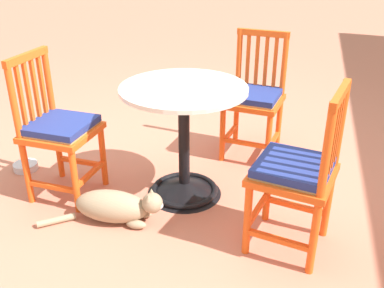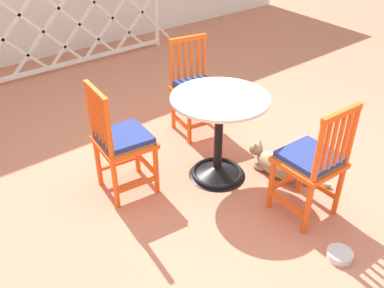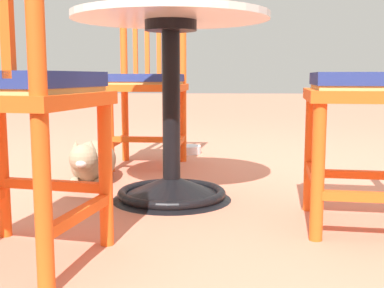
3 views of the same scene
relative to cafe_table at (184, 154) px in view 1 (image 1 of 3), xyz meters
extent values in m
plane|color=#C6755B|center=(-0.09, -0.21, -0.28)|extent=(24.00, 24.00, 0.00)
cone|color=black|center=(0.00, 0.00, -0.23)|extent=(0.48, 0.48, 0.10)
torus|color=black|center=(0.00, 0.00, -0.26)|extent=(0.44, 0.44, 0.04)
cylinder|color=black|center=(0.00, 0.00, 0.09)|extent=(0.07, 0.07, 0.66)
cylinder|color=black|center=(0.00, 0.00, 0.40)|extent=(0.20, 0.20, 0.04)
cylinder|color=silver|center=(0.00, 0.00, 0.43)|extent=(0.76, 0.76, 0.02)
cylinder|color=#EA5619|center=(-0.47, 0.48, -0.06)|extent=(0.04, 0.04, 0.45)
cylinder|color=#EA5619|center=(-0.52, 0.14, -0.06)|extent=(0.04, 0.04, 0.45)
cylinder|color=#EA5619|center=(-0.81, 0.52, 0.17)|extent=(0.04, 0.04, 0.91)
cylinder|color=#EA5619|center=(-0.86, 0.19, 0.17)|extent=(0.04, 0.04, 0.91)
cube|color=#EA5619|center=(-0.64, 0.50, -0.14)|extent=(0.34, 0.07, 0.03)
cube|color=#EA5619|center=(-0.69, 0.17, -0.14)|extent=(0.34, 0.07, 0.03)
cube|color=#EA5619|center=(-0.50, 0.31, -0.11)|extent=(0.07, 0.34, 0.03)
cube|color=#EA5619|center=(-0.66, 0.33, 0.15)|extent=(0.45, 0.45, 0.04)
cube|color=tan|center=(-0.66, 0.33, 0.17)|extent=(0.39, 0.39, 0.02)
cube|color=#EA5619|center=(-0.82, 0.46, 0.40)|extent=(0.02, 0.03, 0.39)
cube|color=#EA5619|center=(-0.83, 0.39, 0.40)|extent=(0.02, 0.03, 0.39)
cube|color=#EA5619|center=(-0.84, 0.32, 0.40)|extent=(0.02, 0.03, 0.39)
cube|color=#EA5619|center=(-0.85, 0.25, 0.40)|extent=(0.02, 0.03, 0.39)
cube|color=#EA5619|center=(-0.83, 0.36, 0.61)|extent=(0.08, 0.38, 0.04)
cube|color=navy|center=(-0.66, 0.33, 0.20)|extent=(0.40, 0.40, 0.04)
cylinder|color=#EA5619|center=(0.02, -0.55, -0.06)|extent=(0.04, 0.04, 0.45)
cylinder|color=#EA5619|center=(0.36, -0.57, -0.06)|extent=(0.04, 0.04, 0.45)
cylinder|color=#EA5619|center=(0.00, -0.89, 0.17)|extent=(0.04, 0.04, 0.91)
cylinder|color=#EA5619|center=(0.34, -0.91, 0.17)|extent=(0.04, 0.04, 0.91)
cube|color=#EA5619|center=(0.01, -0.72, -0.14)|extent=(0.05, 0.34, 0.03)
cube|color=#EA5619|center=(0.35, -0.74, -0.14)|extent=(0.05, 0.34, 0.03)
cube|color=#EA5619|center=(0.19, -0.56, -0.11)|extent=(0.34, 0.05, 0.03)
cube|color=#EA5619|center=(0.18, -0.73, 0.15)|extent=(0.42, 0.42, 0.04)
cube|color=tan|center=(0.18, -0.73, 0.17)|extent=(0.37, 0.37, 0.02)
cube|color=#EA5619|center=(0.07, -0.89, 0.40)|extent=(0.03, 0.02, 0.39)
cube|color=#EA5619|center=(0.14, -0.90, 0.40)|extent=(0.03, 0.02, 0.39)
cube|color=#EA5619|center=(0.21, -0.90, 0.40)|extent=(0.03, 0.02, 0.39)
cube|color=#EA5619|center=(0.27, -0.91, 0.40)|extent=(0.03, 0.02, 0.39)
cube|color=#EA5619|center=(0.17, -0.90, 0.61)|extent=(0.38, 0.05, 0.04)
cube|color=navy|center=(0.18, -0.73, 0.20)|extent=(0.38, 0.38, 0.04)
cylinder|color=#EA5619|center=(0.48, 0.47, -0.06)|extent=(0.04, 0.04, 0.45)
cylinder|color=#EA5619|center=(0.15, 0.54, -0.06)|extent=(0.04, 0.04, 0.45)
cylinder|color=#EA5619|center=(0.55, 0.81, 0.17)|extent=(0.04, 0.04, 0.91)
cylinder|color=#EA5619|center=(0.22, 0.88, 0.17)|extent=(0.04, 0.04, 0.91)
cube|color=#EA5619|center=(0.52, 0.64, -0.14)|extent=(0.10, 0.34, 0.03)
cube|color=#EA5619|center=(0.18, 0.71, -0.14)|extent=(0.10, 0.34, 0.03)
cube|color=#EA5619|center=(0.31, 0.51, -0.11)|extent=(0.34, 0.10, 0.03)
cube|color=#EA5619|center=(0.35, 0.68, 0.15)|extent=(0.47, 0.47, 0.04)
cube|color=tan|center=(0.35, 0.68, 0.17)|extent=(0.41, 0.41, 0.02)
cube|color=#EA5619|center=(0.48, 0.82, 0.40)|extent=(0.03, 0.02, 0.39)
cube|color=#EA5619|center=(0.42, 0.83, 0.40)|extent=(0.03, 0.02, 0.39)
cube|color=#EA5619|center=(0.35, 0.85, 0.40)|extent=(0.03, 0.02, 0.39)
cube|color=#EA5619|center=(0.28, 0.86, 0.40)|extent=(0.03, 0.02, 0.39)
cube|color=#EA5619|center=(0.38, 0.84, 0.61)|extent=(0.38, 0.11, 0.04)
cube|color=navy|center=(0.35, 0.68, 0.20)|extent=(0.43, 0.43, 0.04)
ellipsoid|color=#9E896B|center=(0.39, -0.33, -0.19)|extent=(0.23, 0.45, 0.19)
ellipsoid|color=silver|center=(0.39, -0.23, -0.20)|extent=(0.16, 0.19, 0.14)
sphere|color=#9E896B|center=(0.38, -0.08, -0.13)|extent=(0.12, 0.12, 0.12)
ellipsoid|color=silver|center=(0.37, -0.04, -0.15)|extent=(0.05, 0.05, 0.04)
cone|color=#9E896B|center=(0.35, -0.10, -0.08)|extent=(0.04, 0.04, 0.04)
cone|color=#9E896B|center=(0.41, -0.09, -0.08)|extent=(0.04, 0.04, 0.04)
ellipsoid|color=#9E896B|center=(0.33, -0.17, -0.26)|extent=(0.06, 0.12, 0.05)
ellipsoid|color=#9E896B|center=(0.44, -0.16, -0.26)|extent=(0.06, 0.12, 0.05)
cylinder|color=#9E896B|center=(0.51, -0.64, -0.26)|extent=(0.17, 0.20, 0.04)
cylinder|color=silver|center=(-0.01, -1.19, -0.26)|extent=(0.17, 0.17, 0.05)
camera|label=1|loc=(2.36, 0.68, 1.27)|focal=41.24mm
camera|label=2|loc=(-1.97, -2.02, 1.78)|focal=38.48mm
camera|label=3|loc=(-0.15, 1.92, 0.21)|focal=45.84mm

